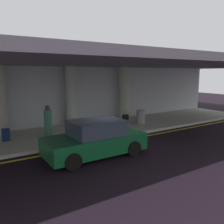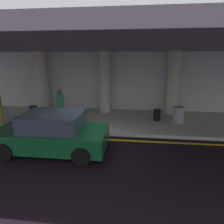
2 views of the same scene
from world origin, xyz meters
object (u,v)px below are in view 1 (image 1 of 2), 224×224
person_waiting_for_ride (48,119)px  trash_bin_steel (141,117)px  support_column_center (124,93)px  car_dark_green (95,139)px  support_column_left_mid (71,96)px  suitcase_upright_primary (6,135)px  support_column_far_left (0,101)px  suitcase_upright_secondary (125,119)px

person_waiting_for_ride → trash_bin_steel: size_ratio=1.98×
person_waiting_for_ride → trash_bin_steel: 6.26m
support_column_center → car_dark_green: support_column_center is taller
support_column_left_mid → trash_bin_steel: support_column_left_mid is taller
car_dark_green → suitcase_upright_primary: car_dark_green is taller
support_column_left_mid → person_waiting_for_ride: (-2.13, -1.99, -0.86)m
support_column_far_left → suitcase_upright_primary: (-0.04, -1.42, -1.51)m
support_column_center → car_dark_green: size_ratio=0.89×
support_column_left_mid → suitcase_upright_primary: support_column_left_mid is taller
car_dark_green → support_column_left_mid: bearing=-100.7°
person_waiting_for_ride → trash_bin_steel: person_waiting_for_ride is taller
suitcase_upright_secondary → support_column_left_mid: bearing=150.6°
support_column_center → suitcase_upright_primary: (-8.04, -1.42, -1.51)m
car_dark_green → trash_bin_steel: car_dark_green is taller
car_dark_green → suitcase_upright_primary: bearing=-51.1°
car_dark_green → person_waiting_for_ride: size_ratio=2.44×
car_dark_green → suitcase_upright_secondary: size_ratio=4.56×
support_column_far_left → car_dark_green: 6.06m
suitcase_upright_secondary → person_waiting_for_ride: bearing=-177.7°
support_column_left_mid → suitcase_upright_primary: size_ratio=4.06×
support_column_center → trash_bin_steel: (0.10, -1.74, -1.40)m
suitcase_upright_secondary → support_column_center: bearing=54.1°
support_column_left_mid → support_column_center: (4.00, 0.00, 0.00)m
support_column_left_mid → person_waiting_for_ride: 3.04m
suitcase_upright_primary → suitcase_upright_secondary: bearing=8.2°
suitcase_upright_primary → trash_bin_steel: 8.15m
person_waiting_for_ride → support_column_left_mid: bearing=171.8°
suitcase_upright_secondary → support_column_far_left: bearing=164.8°
trash_bin_steel → person_waiting_for_ride: bearing=-177.7°
trash_bin_steel → car_dark_green: bearing=-146.7°
support_column_far_left → support_column_center: 8.00m
support_column_left_mid → support_column_center: bearing=0.0°
support_column_far_left → support_column_left_mid: bearing=0.0°
support_column_far_left → trash_bin_steel: size_ratio=4.29×
support_column_left_mid → person_waiting_for_ride: size_ratio=2.17×
support_column_left_mid → suitcase_upright_primary: 4.54m
trash_bin_steel → support_column_far_left: bearing=167.9°
support_column_left_mid → car_dark_green: bearing=-103.0°
suitcase_upright_secondary → trash_bin_steel: bearing=-16.3°
support_column_center → suitcase_upright_secondary: size_ratio=4.06×
suitcase_upright_primary → support_column_center: bearing=18.9°
car_dark_green → person_waiting_for_ride: bearing=-71.7°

